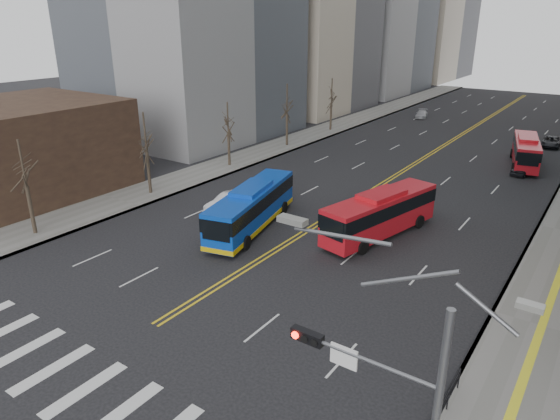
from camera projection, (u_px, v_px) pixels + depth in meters
name	position (u px, v px, depth m)	size (l,w,h in m)	color
ground	(68.00, 379.00, 21.93)	(220.00, 220.00, 0.00)	black
sidewalk_left	(301.00, 139.00, 65.19)	(5.00, 130.00, 0.15)	slate
crosswalk	(68.00, 379.00, 21.93)	(26.70, 4.00, 0.01)	silver
centerline	(451.00, 141.00, 64.12)	(0.55, 100.00, 0.01)	gold
storefront	(6.00, 151.00, 43.48)	(14.00, 18.00, 8.00)	#311F18
signal_mast	(388.00, 388.00, 14.40)	(5.37, 0.37, 9.39)	slate
pedestrian_railing	(436.00, 419.00, 18.64)	(0.06, 6.06, 1.02)	black
street_trees	(324.00, 123.00, 50.49)	(35.20, 47.20, 7.60)	#32271F
blue_bus	(252.00, 206.00, 37.12)	(4.98, 11.56, 3.31)	#0C42BD
red_bus_near	(380.00, 211.00, 35.78)	(4.73, 10.75, 3.34)	red
red_bus_far	(526.00, 150.00, 52.98)	(4.36, 10.13, 3.16)	red
car_white	(229.00, 203.00, 40.78)	(1.55, 4.43, 1.46)	silver
car_dark_mid	(523.00, 168.00, 50.38)	(1.48, 3.68, 1.26)	black
car_silver	(422.00, 114.00, 79.18)	(1.65, 4.06, 1.18)	#AFAFB4
car_dark_far	(551.00, 142.00, 61.30)	(2.05, 4.44, 1.23)	black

